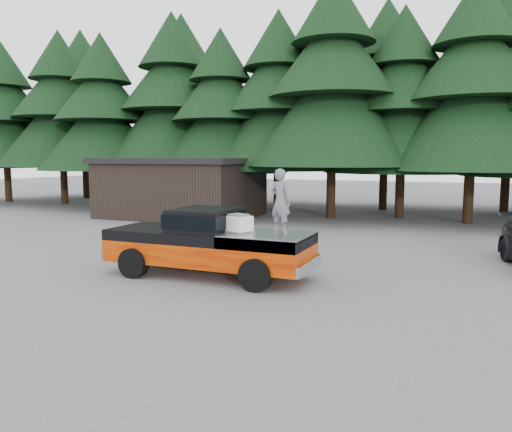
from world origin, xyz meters
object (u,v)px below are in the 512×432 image
at_px(air_compressor, 238,225).
at_px(utility_building, 182,187).
at_px(man_on_bed, 281,201).
at_px(pickup_truck, 209,253).

height_order(air_compressor, utility_building, utility_building).
distance_m(man_on_bed, utility_building, 15.82).
distance_m(pickup_truck, air_compressor, 1.36).
xyz_separation_m(pickup_truck, utility_building, (-8.24, 12.19, 1.00)).
xyz_separation_m(man_on_bed, utility_building, (-10.32, 11.98, -0.52)).
distance_m(air_compressor, man_on_bed, 1.30).
relative_size(man_on_bed, utility_building, 0.20).
bearing_deg(air_compressor, utility_building, 149.10).
relative_size(pickup_truck, air_compressor, 9.44).
xyz_separation_m(pickup_truck, man_on_bed, (2.08, 0.21, 1.52)).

